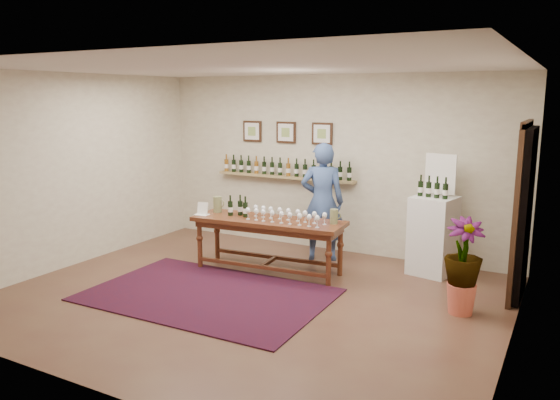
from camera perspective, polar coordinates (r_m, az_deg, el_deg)
The scene contains 14 objects.
ground at distance 6.92m, azimuth -3.22°, elevation -10.08°, with size 6.00×6.00×0.00m, color #4E2C22.
room_shell at distance 7.58m, azimuth 18.14°, elevation 0.03°, with size 6.00×6.00×6.00m.
rug at distance 7.03m, azimuth -7.55°, elevation -9.77°, with size 2.97×1.98×0.02m, color #4E0E18.
tasting_table at distance 7.69m, azimuth -1.23°, elevation -2.83°, with size 2.22×0.86×0.77m.
table_glasses at distance 7.48m, azimuth 0.52°, elevation -1.63°, with size 1.25×0.29×0.17m, color white, non-canonical shape.
table_bottles at distance 7.86m, azimuth -4.30°, elevation -0.58°, with size 0.28×0.16×0.30m, color black, non-canonical shape.
pitcher_left at distance 8.14m, azimuth -6.55°, elevation -0.45°, with size 0.15×0.15×0.24m, color olive, non-canonical shape.
pitcher_right at distance 7.40m, azimuth 5.66°, elevation -1.72°, with size 0.13×0.13×0.20m, color olive, non-canonical shape.
menu_card at distance 8.01m, azimuth -8.09°, elevation -0.88°, with size 0.20×0.14×0.18m, color white.
display_pedestal at distance 7.93m, azimuth 15.69°, elevation -3.59°, with size 0.55×0.55×1.10m, color silver.
pedestal_bottles at distance 7.72m, azimuth 15.69°, elevation 1.41°, with size 0.32×0.08×0.32m, color black, non-canonical shape.
info_sign at distance 7.89m, azimuth 16.42°, elevation 2.64°, with size 0.44×0.02×0.61m, color white.
potted_plant at distance 6.58m, azimuth 18.58°, elevation -6.59°, with size 0.69×0.69×0.97m.
person at distance 8.25m, azimuth 4.44°, elevation -0.20°, with size 0.65×0.43×1.79m, color #385186.
Camera 1 is at (3.43, -5.48, 2.46)m, focal length 35.00 mm.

